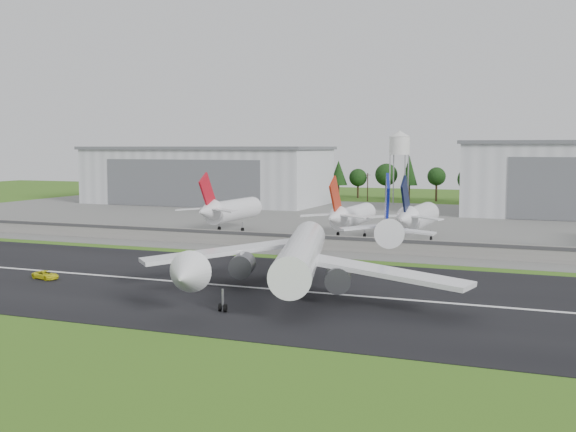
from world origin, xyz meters
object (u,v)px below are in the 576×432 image
at_px(main_airliner, 300,262).
at_px(parked_jet_red_b, 350,216).
at_px(ground_vehicle, 46,275).
at_px(parked_jet_red_a, 228,210).
at_px(parked_jet_navy, 416,217).

distance_m(main_airliner, parked_jet_red_b, 68.05).
bearing_deg(ground_vehicle, parked_jet_red_a, 14.27).
relative_size(main_airliner, parked_jet_red_b, 1.86).
bearing_deg(parked_jet_navy, ground_vehicle, -124.05).
bearing_deg(ground_vehicle, parked_jet_red_b, -10.79).
distance_m(parked_jet_red_a, parked_jet_red_b, 33.92).
distance_m(main_airliner, parked_jet_navy, 67.13).
xyz_separation_m(ground_vehicle, parked_jet_navy, (49.42, 73.13, 5.34)).
xyz_separation_m(parked_jet_red_a, parked_jet_navy, (50.58, -0.01, -0.04)).
xyz_separation_m(main_airliner, parked_jet_red_b, (-12.31, 66.92, 0.99)).
height_order(main_airliner, ground_vehicle, main_airliner).
relative_size(main_airliner, parked_jet_navy, 1.86).
relative_size(ground_vehicle, parked_jet_red_a, 0.17).
bearing_deg(parked_jet_red_a, main_airliner, -55.39).
height_order(main_airliner, parked_jet_red_b, main_airliner).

